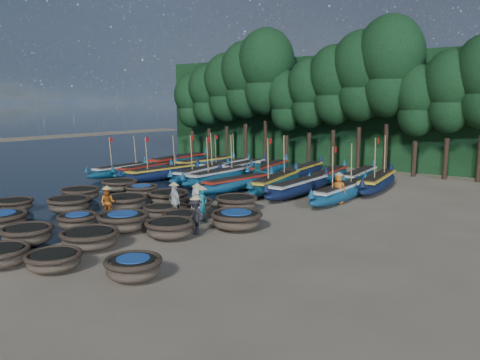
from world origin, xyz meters
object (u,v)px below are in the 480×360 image
Objects in this scene: coracle_9 at (133,267)px; coracle_16 at (126,202)px; coracle_24 at (236,202)px; long_boat_8 at (341,192)px; fisherman_6 at (338,188)px; coracle_10 at (14,205)px; long_boat_2 at (162,173)px; coracle_23 at (195,205)px; long_boat_12 at (244,167)px; coracle_11 at (69,204)px; coracle_15 at (81,194)px; fisherman_2 at (108,201)px; fisherman_3 at (196,215)px; fisherman_1 at (202,203)px; coracle_13 at (123,221)px; coracle_20 at (120,185)px; long_boat_3 at (202,173)px; long_boat_4 at (220,176)px; coracle_18 at (181,218)px; fisherman_4 at (174,200)px; long_boat_14 at (303,171)px; coracle_3 at (0,255)px; coracle_7 at (27,234)px; long_boat_1 at (147,170)px; long_boat_11 at (225,166)px; coracle_8 at (90,238)px; long_boat_16 at (359,176)px; coracle_22 at (169,197)px; long_boat_6 at (276,183)px; coracle_21 at (142,190)px; long_boat_10 at (205,164)px; coracle_4 at (54,260)px; long_boat_7 at (299,187)px; coracle_12 at (78,221)px; long_boat_15 at (328,176)px; long_boat_13 at (269,169)px; coracle_14 at (170,228)px; coracle_17 at (160,211)px; coracle_19 at (236,219)px; long_boat_9 at (178,161)px; long_boat_17 at (378,182)px; fisherman_5 at (258,173)px.

coracle_16 is at bearing 140.23° from coracle_9.
long_boat_8 is at bearing 57.35° from coracle_24.
coracle_10 is at bearing 31.20° from fisherman_6.
coracle_24 is 11.70m from long_boat_2.
coracle_23 is 0.25× the size of long_boat_12.
coracle_11 is at bearing 155.47° from coracle_9.
coracle_15 is 1.48× the size of fisherman_2.
coracle_15 is at bearing -160.59° from coracle_24.
coracle_16 reaches higher than coracle_9.
fisherman_3 is at bearing -12.72° from coracle_16.
fisherman_6 is at bearing -27.03° from fisherman_1.
coracle_13 is 7.98m from coracle_15.
coracle_11 reaches higher than coracle_20.
long_boat_4 is at bearing -14.35° from long_boat_3.
long_boat_4 reaches higher than coracle_18.
fisherman_4 is at bearing -63.16° from long_boat_4.
long_boat_2 is 0.97× the size of long_boat_14.
coracle_3 is 2.56m from coracle_7.
long_boat_1 is 0.99× the size of long_boat_11.
long_boat_3 is 4.13× the size of fisherman_6.
coracle_8 is 0.34× the size of long_boat_16.
long_boat_1 is (-9.10, 7.02, 0.02)m from coracle_22.
long_boat_16 is (3.37, 6.04, -0.04)m from long_boat_6.
long_boat_2 is 4.78m from long_boat_4.
long_boat_12 reaches higher than coracle_21.
fisherman_1 is at bearing -44.63° from long_boat_10.
long_boat_8 is (13.11, 12.62, 0.15)m from coracle_10.
long_boat_4 is (-6.09, 17.28, 0.18)m from coracle_4.
long_boat_10 reaches higher than coracle_16.
long_boat_7 is at bearing 28.86° from coracle_20.
coracle_13 is (7.80, 0.72, 0.11)m from coracle_10.
fisherman_3 is (4.89, 2.53, 0.44)m from coracle_12.
fisherman_6 reaches higher than long_boat_15.
coracle_13 is 13.26m from long_boat_4.
long_boat_2 reaches higher than coracle_22.
long_boat_13 is at bearing 83.55° from coracle_11.
coracle_9 is at bearing -60.39° from coracle_14.
coracle_10 is 0.74× the size of coracle_22.
long_boat_12 is (3.14, 6.36, -0.01)m from long_boat_2.
coracle_14 is 1.14× the size of coracle_17.
long_boat_2 is 0.98× the size of long_boat_16.
coracle_4 is 8.21m from fisherman_1.
long_boat_15 reaches higher than coracle_10.
coracle_19 is at bearing 84.33° from fisherman_3.
long_boat_6 is at bearing 87.52° from coracle_13.
long_boat_9 is (-4.85, 13.72, 0.17)m from coracle_15.
coracle_11 is 1.06× the size of coracle_14.
coracle_17 is 14.81m from long_boat_15.
fisherman_5 is (-7.56, -2.97, 0.30)m from long_boat_17.
long_boat_1 is 14.21m from long_boat_15.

